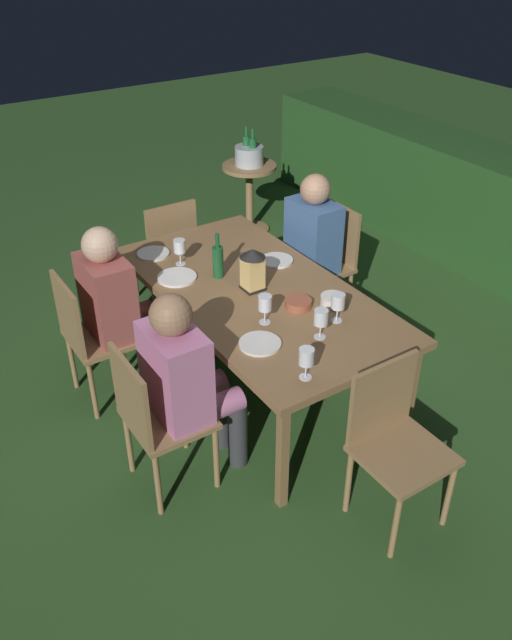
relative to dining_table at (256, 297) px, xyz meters
The scene contains 25 objects.
ground_plane 0.67m from the dining_table, ahead, with size 16.00×16.00×0.00m, color #2D5123.
dining_table is the anchor object (origin of this frame).
chair_side_right_a 1.02m from the dining_table, 116.20° to the left, with size 0.42×0.40×0.87m.
person_in_blue 0.83m from the dining_table, 122.16° to the left, with size 0.38×0.47×1.15m.
chair_side_left_b 1.02m from the dining_table, 63.80° to the right, with size 0.42×0.40×0.87m.
person_in_pink 0.83m from the dining_table, 57.84° to the right, with size 0.38×0.47×1.15m.
chair_head_far 1.25m from the dining_table, ahead, with size 0.40×0.42×0.87m.
chair_side_left_a 1.02m from the dining_table, 116.20° to the right, with size 0.42×0.40×0.87m.
person_in_rust 0.83m from the dining_table, 122.16° to the right, with size 0.38×0.47×1.15m.
chair_head_near 1.25m from the dining_table, behind, with size 0.40×0.42×0.87m.
lantern_centerpiece 0.20m from the dining_table, 147.61° to the right, with size 0.15×0.15×0.27m.
green_bottle_on_table 0.32m from the dining_table, 158.21° to the right, with size 0.07×0.07×0.29m.
wine_glass_a 0.63m from the dining_table, ahead, with size 0.08×0.08×0.17m.
wine_glass_b 0.61m from the dining_table, 157.34° to the right, with size 0.08×0.08×0.17m.
wine_glass_c 0.90m from the dining_table, 17.27° to the right, with size 0.08×0.08×0.17m.
wine_glass_d 0.40m from the dining_table, 25.38° to the right, with size 0.08×0.08×0.17m.
wine_glass_e 0.59m from the dining_table, 19.56° to the left, with size 0.08×0.08×0.17m.
plate_a 0.51m from the dining_table, 139.12° to the right, with size 0.24×0.24×0.01m, color white.
plate_b 0.39m from the dining_table, 126.69° to the left, with size 0.21×0.21×0.01m, color white.
plate_c 0.58m from the dining_table, 31.00° to the right, with size 0.23×0.23×0.01m, color silver.
plate_d 0.82m from the dining_table, 157.22° to the right, with size 0.21×0.21×0.01m, color white.
bowl_olives 0.32m from the dining_table, 17.90° to the left, with size 0.15×0.15×0.05m.
bowl_bread 0.48m from the dining_table, 35.68° to the left, with size 0.14×0.14×0.06m.
side_table 2.40m from the dining_table, 148.36° to the left, with size 0.50×0.50×0.65m.
ice_bucket 2.39m from the dining_table, 148.35° to the left, with size 0.26×0.26×0.34m.
Camera 1 is at (2.82, -1.84, 2.69)m, focal length 36.54 mm.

